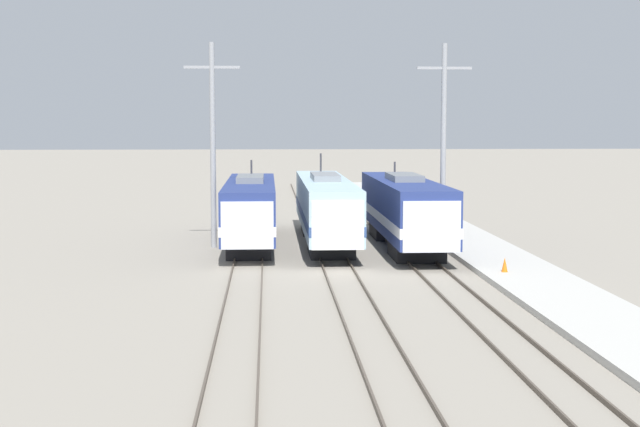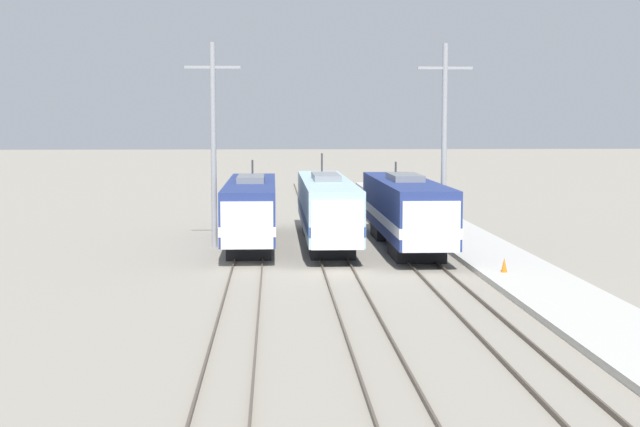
{
  "view_description": "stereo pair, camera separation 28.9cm",
  "coord_description": "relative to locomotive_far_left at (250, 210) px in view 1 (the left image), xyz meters",
  "views": [
    {
      "loc": [
        -3.37,
        -42.57,
        7.08
      ],
      "look_at": [
        -0.71,
        2.78,
        2.47
      ],
      "focal_mm": 50.0,
      "sensor_mm": 36.0,
      "label": 1
    },
    {
      "loc": [
        -3.08,
        -42.59,
        7.08
      ],
      "look_at": [
        -0.71,
        2.78,
        2.47
      ],
      "focal_mm": 50.0,
      "sensor_mm": 36.0,
      "label": 2
    }
  ],
  "objects": [
    {
      "name": "catenary_tower_left",
      "position": [
        -2.08,
        -0.41,
        3.99
      ],
      "size": [
        3.14,
        0.31,
        11.6
      ],
      "color": "gray",
      "rests_on": "ground_plane"
    },
    {
      "name": "platform",
      "position": [
        12.8,
        -8.59,
        -1.96
      ],
      "size": [
        4.0,
        120.0,
        0.27
      ],
      "color": "#B7B5AD",
      "rests_on": "ground_plane"
    },
    {
      "name": "rail_pair_far_left",
      "position": [
        -0.0,
        -8.59,
        -2.02
      ],
      "size": [
        1.51,
        120.0,
        0.15
      ],
      "color": "#4C4238",
      "rests_on": "ground_plane"
    },
    {
      "name": "rail_pair_center",
      "position": [
        4.39,
        -8.59,
        -2.02
      ],
      "size": [
        1.51,
        120.0,
        0.15
      ],
      "color": "#4C4238",
      "rests_on": "ground_plane"
    },
    {
      "name": "rail_pair_far_right",
      "position": [
        8.78,
        -8.59,
        -2.02
      ],
      "size": [
        1.51,
        120.0,
        0.15
      ],
      "color": "#4C4238",
      "rests_on": "ground_plane"
    },
    {
      "name": "locomotive_far_left",
      "position": [
        0.0,
        0.0,
        0.0
      ],
      "size": [
        2.83,
        16.94,
        4.81
      ],
      "color": "black",
      "rests_on": "ground_plane"
    },
    {
      "name": "catenary_tower_right",
      "position": [
        11.1,
        -0.41,
        3.99
      ],
      "size": [
        3.14,
        0.31,
        11.6
      ],
      "color": "gray",
      "rests_on": "ground_plane"
    },
    {
      "name": "ground_plane",
      "position": [
        4.39,
        -8.59,
        -2.1
      ],
      "size": [
        400.0,
        400.0,
        0.0
      ],
      "primitive_type": "plane",
      "color": "gray"
    },
    {
      "name": "locomotive_far_right",
      "position": [
        8.78,
        -1.42,
        0.07
      ],
      "size": [
        3.05,
        17.45,
        4.74
      ],
      "color": "black",
      "rests_on": "ground_plane"
    },
    {
      "name": "traffic_cone",
      "position": [
        11.87,
        -11.26,
        -1.49
      ],
      "size": [
        0.29,
        0.29,
        0.68
      ],
      "color": "orange",
      "rests_on": "platform"
    },
    {
      "name": "locomotive_center",
      "position": [
        4.39,
        0.78,
        0.03
      ],
      "size": [
        2.82,
        19.39,
        5.17
      ],
      "color": "#232326",
      "rests_on": "ground_plane"
    }
  ]
}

